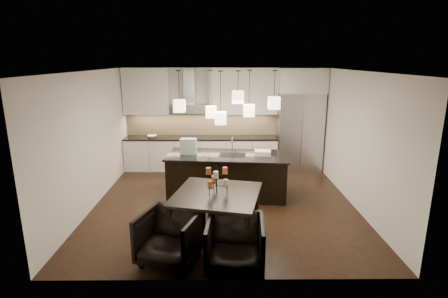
{
  "coord_description": "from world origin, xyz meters",
  "views": [
    {
      "loc": [
        -0.06,
        -7.07,
        3.03
      ],
      "look_at": [
        0.0,
        0.2,
        1.15
      ],
      "focal_mm": 28.0,
      "sensor_mm": 36.0,
      "label": 1
    }
  ],
  "objects_px": {
    "refrigerator": "(299,132)",
    "armchair_right": "(235,244)",
    "armchair_left": "(170,237)",
    "island_body": "(227,176)",
    "dining_table": "(217,216)"
  },
  "relations": [
    {
      "from": "armchair_left",
      "to": "island_body",
      "type": "bearing_deg",
      "value": 89.07
    },
    {
      "from": "refrigerator",
      "to": "armchair_right",
      "type": "bearing_deg",
      "value": -112.01
    },
    {
      "from": "island_body",
      "to": "armchair_left",
      "type": "bearing_deg",
      "value": -103.26
    },
    {
      "from": "refrigerator",
      "to": "island_body",
      "type": "distance_m",
      "value": 2.87
    },
    {
      "from": "refrigerator",
      "to": "armchair_right",
      "type": "height_order",
      "value": "refrigerator"
    },
    {
      "from": "refrigerator",
      "to": "armchair_left",
      "type": "distance_m",
      "value": 5.53
    },
    {
      "from": "armchair_left",
      "to": "armchair_right",
      "type": "height_order",
      "value": "armchair_left"
    },
    {
      "from": "refrigerator",
      "to": "armchair_left",
      "type": "bearing_deg",
      "value": -122.47
    },
    {
      "from": "dining_table",
      "to": "armchair_right",
      "type": "bearing_deg",
      "value": -60.46
    },
    {
      "from": "island_body",
      "to": "armchair_right",
      "type": "distance_m",
      "value": 2.92
    },
    {
      "from": "dining_table",
      "to": "armchair_left",
      "type": "relative_size",
      "value": 1.58
    },
    {
      "from": "dining_table",
      "to": "armchair_left",
      "type": "bearing_deg",
      "value": -122.76
    },
    {
      "from": "refrigerator",
      "to": "island_body",
      "type": "relative_size",
      "value": 0.83
    },
    {
      "from": "armchair_right",
      "to": "armchair_left",
      "type": "bearing_deg",
      "value": 171.44
    },
    {
      "from": "armchair_left",
      "to": "armchair_right",
      "type": "xyz_separation_m",
      "value": [
        0.99,
        -0.22,
        -0.01
      ]
    }
  ]
}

